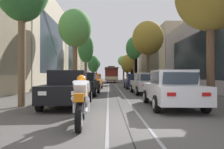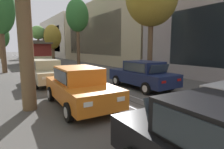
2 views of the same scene
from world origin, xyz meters
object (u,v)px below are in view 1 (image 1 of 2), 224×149
street_tree_kerb_left_far (96,64)px  street_tree_kerb_right_second (148,38)px  parked_car_beige_fourth_left (95,80)px  parked_car_white_near_right (171,89)px  parked_car_black_near_left (69,88)px  cable_car_trolley (111,74)px  street_tree_kerb_left_mid (86,49)px  parked_car_black_second_left (85,84)px  parked_car_silver_second_right (146,83)px  street_tree_kerb_right_mid (134,49)px  street_tree_kerb_left_fourth (93,64)px  street_tree_kerb_right_fourth (127,64)px  pedestrian_on_left_pavement (51,80)px  parked_car_navy_mid_right (134,81)px  street_tree_kerb_left_second (75,29)px  street_tree_kerb_right_far (124,61)px  parked_car_orange_mid_left (92,81)px  motorcycle_with_rider (81,101)px

street_tree_kerb_left_far → street_tree_kerb_right_second: size_ratio=0.82×
parked_car_beige_fourth_left → parked_car_white_near_right: 17.62m
parked_car_black_near_left → cable_car_trolley: size_ratio=0.48×
parked_car_white_near_right → street_tree_kerb_left_mid: size_ratio=0.53×
street_tree_kerb_left_mid → parked_car_black_second_left: bearing=-83.7°
parked_car_silver_second_right → street_tree_kerb_right_mid: size_ratio=0.53×
street_tree_kerb_left_far → street_tree_kerb_right_mid: street_tree_kerb_right_mid is taller
parked_car_black_near_left → street_tree_kerb_left_fourth: bearing=92.6°
street_tree_kerb_left_mid → street_tree_kerb_left_fourth: street_tree_kerb_left_mid is taller
street_tree_kerb_left_fourth → street_tree_kerb_left_far: 11.28m
parked_car_black_second_left → parked_car_white_near_right: (4.39, -5.74, 0.00)m
street_tree_kerb_right_fourth → pedestrian_on_left_pavement: 29.48m
street_tree_kerb_left_mid → street_tree_kerb_right_second: bearing=-52.6°
parked_car_navy_mid_right → street_tree_kerb_left_second: bearing=-175.3°
parked_car_white_near_right → cable_car_trolley: size_ratio=0.48×
street_tree_kerb_right_second → street_tree_kerb_right_far: 37.43m
street_tree_kerb_right_fourth → street_tree_kerb_right_far: (0.07, 12.96, 1.59)m
street_tree_kerb_left_second → parked_car_silver_second_right: bearing=-42.4°
parked_car_orange_mid_left → street_tree_kerb_left_second: 5.73m
parked_car_black_second_left → street_tree_kerb_left_second: size_ratio=0.54×
street_tree_kerb_right_far → motorcycle_with_rider: street_tree_kerb_right_far is taller
parked_car_orange_mid_left → street_tree_kerb_right_fourth: size_ratio=0.69×
street_tree_kerb_left_fourth → motorcycle_with_rider: size_ratio=3.07×
street_tree_kerb_left_fourth → street_tree_kerb_right_second: bearing=-72.0°
street_tree_kerb_right_second → cable_car_trolley: size_ratio=0.82×
parked_car_orange_mid_left → street_tree_kerb_left_mid: 14.12m
pedestrian_on_left_pavement → street_tree_kerb_right_fourth: bearing=70.2°
parked_car_silver_second_right → street_tree_kerb_right_mid: 20.96m
parked_car_silver_second_right → parked_car_black_near_left: bearing=-127.9°
parked_car_orange_mid_left → street_tree_kerb_right_second: street_tree_kerb_right_second is taller
parked_car_orange_mid_left → cable_car_trolley: bearing=84.2°
parked_car_navy_mid_right → street_tree_kerb_left_second: street_tree_kerb_left_second is taller
parked_car_black_near_left → parked_car_beige_fourth_left: size_ratio=1.01×
parked_car_white_near_right → street_tree_kerb_right_mid: street_tree_kerb_right_mid is taller
parked_car_navy_mid_right → street_tree_kerb_left_fourth: size_ratio=0.71×
parked_car_white_near_right → street_tree_kerb_left_second: size_ratio=0.54×
street_tree_kerb_left_mid → street_tree_kerb_right_far: 27.96m
parked_car_navy_mid_right → cable_car_trolley: 20.34m
street_tree_kerb_left_far → street_tree_kerb_right_second: bearing=-77.5°
parked_car_orange_mid_left → parked_car_navy_mid_right: 4.52m
parked_car_white_near_right → street_tree_kerb_left_mid: street_tree_kerb_left_mid is taller
parked_car_beige_fourth_left → parked_car_black_second_left: bearing=-89.7°
street_tree_kerb_right_mid → motorcycle_with_rider: bearing=-100.0°
street_tree_kerb_right_fourth → cable_car_trolley: bearing=-125.8°
parked_car_black_second_left → street_tree_kerb_right_fourth: size_ratio=0.69×
parked_car_black_second_left → street_tree_kerb_right_mid: (6.18, 20.95, 5.35)m
parked_car_silver_second_right → street_tree_kerb_left_second: street_tree_kerb_left_second is taller
pedestrian_on_left_pavement → street_tree_kerb_right_mid: bearing=57.8°
parked_car_black_near_left → parked_car_navy_mid_right: 13.00m
street_tree_kerb_left_fourth → motorcycle_with_rider: bearing=-86.1°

